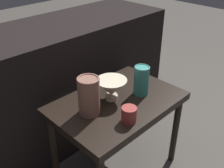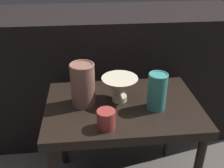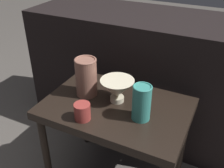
% 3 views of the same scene
% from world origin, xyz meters
% --- Properties ---
extents(ground_plane, '(8.00, 8.00, 0.00)m').
position_xyz_m(ground_plane, '(0.00, 0.00, 0.00)').
color(ground_plane, '#4C4742').
extents(table, '(0.65, 0.44, 0.49)m').
position_xyz_m(table, '(0.00, 0.00, 0.43)').
color(table, black).
rests_on(table, ground_plane).
extents(couch_backdrop, '(1.50, 0.50, 0.76)m').
position_xyz_m(couch_backdrop, '(0.00, 0.52, 0.38)').
color(couch_backdrop, black).
rests_on(couch_backdrop, ground_plane).
extents(bowl, '(0.15, 0.15, 0.11)m').
position_xyz_m(bowl, '(-0.01, 0.03, 0.55)').
color(bowl, beige).
rests_on(bowl, table).
extents(vase_textured_left, '(0.10, 0.10, 0.19)m').
position_xyz_m(vase_textured_left, '(-0.17, 0.02, 0.58)').
color(vase_textured_left, brown).
rests_on(vase_textured_left, table).
extents(vase_colorful_right, '(0.08, 0.08, 0.16)m').
position_xyz_m(vase_colorful_right, '(0.13, -0.04, 0.57)').
color(vase_colorful_right, teal).
rests_on(vase_colorful_right, table).
extents(cup, '(0.07, 0.07, 0.07)m').
position_xyz_m(cup, '(-0.08, -0.15, 0.53)').
color(cup, maroon).
rests_on(cup, table).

